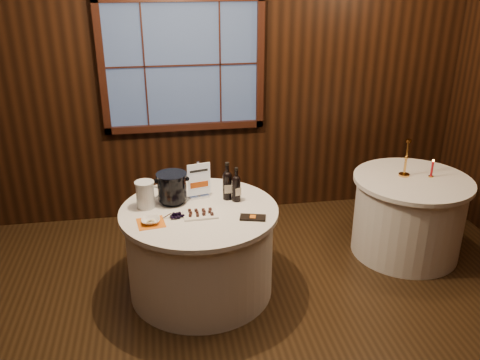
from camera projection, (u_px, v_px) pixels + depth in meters
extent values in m
cube|color=black|center=(183.00, 79.00, 5.15)|extent=(6.00, 0.02, 3.00)
cube|color=#354870|center=(183.00, 65.00, 5.06)|extent=(1.50, 0.01, 1.20)
cylinder|color=white|center=(200.00, 252.00, 4.24)|extent=(1.20, 1.20, 0.73)
cylinder|color=white|center=(199.00, 211.00, 4.09)|extent=(1.28, 1.28, 0.04)
cylinder|color=white|center=(408.00, 218.00, 4.81)|extent=(1.00, 1.00, 0.73)
cylinder|color=white|center=(413.00, 180.00, 4.66)|extent=(1.08, 1.08, 0.04)
cube|color=silver|center=(199.00, 196.00, 4.28)|extent=(0.18, 0.13, 0.02)
cube|color=silver|center=(198.00, 179.00, 4.22)|extent=(0.02, 0.02, 0.30)
cube|color=silver|center=(199.00, 179.00, 4.21)|extent=(0.19, 0.05, 0.28)
cylinder|color=black|center=(227.00, 187.00, 4.21)|extent=(0.08, 0.08, 0.21)
sphere|color=black|center=(227.00, 176.00, 4.17)|extent=(0.08, 0.08, 0.08)
cylinder|color=black|center=(227.00, 169.00, 4.15)|extent=(0.03, 0.03, 0.09)
cylinder|color=black|center=(227.00, 164.00, 4.13)|extent=(0.03, 0.03, 0.02)
cube|color=beige|center=(228.00, 189.00, 4.18)|extent=(0.06, 0.00, 0.07)
cylinder|color=black|center=(236.00, 190.00, 4.18)|extent=(0.07, 0.07, 0.19)
sphere|color=black|center=(236.00, 180.00, 4.15)|extent=(0.07, 0.07, 0.07)
cylinder|color=black|center=(236.00, 174.00, 4.12)|extent=(0.03, 0.03, 0.09)
cylinder|color=black|center=(236.00, 169.00, 4.11)|extent=(0.03, 0.03, 0.02)
cube|color=beige|center=(237.00, 192.00, 4.15)|extent=(0.05, 0.02, 0.07)
cylinder|color=black|center=(173.00, 201.00, 4.18)|extent=(0.18, 0.18, 0.03)
cylinder|color=black|center=(172.00, 188.00, 4.14)|extent=(0.24, 0.24, 0.20)
cylinder|color=black|center=(171.00, 175.00, 4.09)|extent=(0.25, 0.25, 0.02)
cube|color=white|center=(200.00, 214.00, 3.97)|extent=(0.27, 0.19, 0.02)
cube|color=black|center=(253.00, 218.00, 3.92)|extent=(0.22, 0.15, 0.02)
cylinder|color=#392614|center=(167.00, 216.00, 3.92)|extent=(0.07, 0.01, 0.03)
cylinder|color=silver|center=(145.00, 195.00, 4.07)|extent=(0.14, 0.14, 0.21)
cylinder|color=silver|center=(144.00, 183.00, 4.02)|extent=(0.16, 0.16, 0.01)
torus|color=silver|center=(155.00, 193.00, 4.07)|extent=(0.11, 0.04, 0.11)
cube|color=orange|center=(151.00, 223.00, 3.86)|extent=(0.23, 0.23, 0.00)
imported|color=white|center=(151.00, 221.00, 3.85)|extent=(0.15, 0.15, 0.03)
cylinder|color=gold|center=(404.00, 175.00, 4.71)|extent=(0.10, 0.10, 0.02)
cylinder|color=gold|center=(406.00, 158.00, 4.65)|extent=(0.02, 0.02, 0.31)
cylinder|color=gold|center=(409.00, 141.00, 4.58)|extent=(0.05, 0.05, 0.03)
cylinder|color=gold|center=(431.00, 176.00, 4.68)|extent=(0.05, 0.05, 0.01)
cylinder|color=#B50D18|center=(432.00, 169.00, 4.65)|extent=(0.02, 0.02, 0.14)
sphere|color=#FFB23F|center=(433.00, 160.00, 4.62)|extent=(0.02, 0.02, 0.02)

